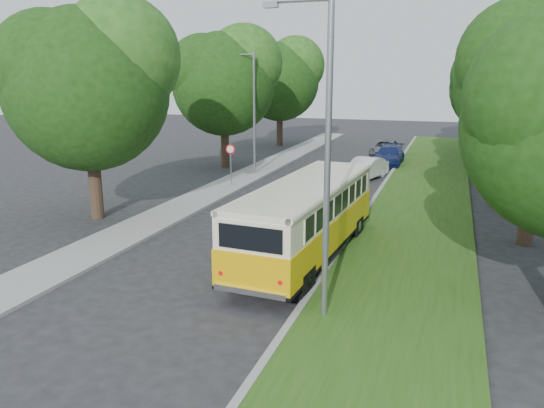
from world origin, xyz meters
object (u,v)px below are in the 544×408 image
(car_white, at_px, (365,169))
(car_blue, at_px, (389,156))
(car_silver, at_px, (344,197))
(lamppost_near, at_px, (324,152))
(lamppost_far, at_px, (253,109))
(car_grey, at_px, (386,149))
(vintage_bus, at_px, (307,220))

(car_white, height_order, car_blue, car_blue)
(car_blue, bearing_deg, car_silver, -91.15)
(lamppost_near, relative_size, lamppost_far, 1.07)
(car_grey, bearing_deg, lamppost_near, -84.73)
(lamppost_far, relative_size, car_white, 1.89)
(lamppost_far, bearing_deg, car_white, 5.41)
(lamppost_far, bearing_deg, car_blue, 39.92)
(car_silver, bearing_deg, car_grey, 86.84)
(car_white, distance_m, car_grey, 9.64)
(lamppost_far, distance_m, car_blue, 10.62)
(lamppost_far, distance_m, car_grey, 12.94)
(lamppost_far, xyz_separation_m, car_silver, (7.30, -7.40, -3.41))
(lamppost_far, bearing_deg, vintage_bus, -62.59)
(vintage_bus, height_order, car_white, vintage_bus)
(car_silver, bearing_deg, lamppost_far, 130.51)
(car_silver, relative_size, car_grey, 0.93)
(car_grey, bearing_deg, vintage_bus, -87.72)
(vintage_bus, distance_m, car_blue, 20.62)
(lamppost_far, xyz_separation_m, car_white, (6.94, 0.66, -3.46))
(car_silver, bearing_deg, vintage_bus, -93.73)
(car_white, relative_size, car_blue, 0.87)
(car_silver, height_order, car_blue, car_silver)
(car_silver, bearing_deg, car_white, 88.47)
(car_white, xyz_separation_m, car_grey, (0.07, 9.64, -0.04))
(lamppost_near, height_order, car_silver, lamppost_near)
(lamppost_far, distance_m, vintage_bus, 16.19)
(car_silver, height_order, car_white, car_silver)
(car_silver, relative_size, car_blue, 0.91)
(car_grey, bearing_deg, car_white, -88.93)
(vintage_bus, distance_m, car_grey, 24.47)
(car_silver, distance_m, car_grey, 17.70)
(lamppost_near, height_order, car_blue, lamppost_near)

